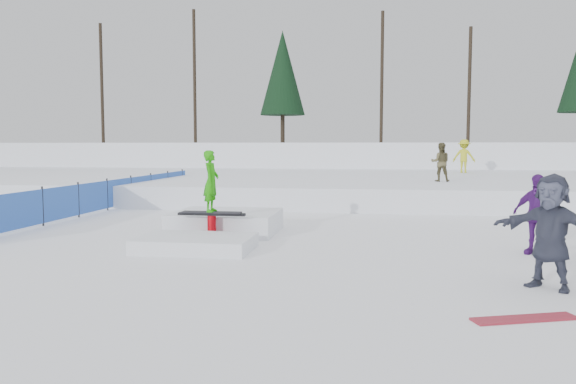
# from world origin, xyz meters

# --- Properties ---
(ground) EXTENTS (120.00, 120.00, 0.00)m
(ground) POSITION_xyz_m (0.00, 0.00, 0.00)
(ground) COLOR white
(snow_berm) EXTENTS (60.00, 14.00, 2.40)m
(snow_berm) POSITION_xyz_m (0.00, 30.00, 1.20)
(snow_berm) COLOR white
(snow_berm) RESTS_ON ground
(snow_midrise) EXTENTS (50.00, 18.00, 0.80)m
(snow_midrise) POSITION_xyz_m (0.00, 16.00, 0.40)
(snow_midrise) COLOR white
(snow_midrise) RESTS_ON ground
(safety_fence) EXTENTS (0.05, 16.00, 1.10)m
(safety_fence) POSITION_xyz_m (-6.50, 6.60, 0.55)
(safety_fence) COLOR blue
(safety_fence) RESTS_ON ground
(treeline) EXTENTS (40.24, 4.22, 10.50)m
(treeline) POSITION_xyz_m (6.18, 28.28, 7.45)
(treeline) COLOR black
(treeline) RESTS_ON snow_berm
(walker_olive) EXTENTS (0.78, 0.63, 1.54)m
(walker_olive) POSITION_xyz_m (5.15, 11.49, 1.57)
(walker_olive) COLOR brown
(walker_olive) RESTS_ON snow_midrise
(walker_ygreen) EXTENTS (1.25, 0.92, 1.74)m
(walker_ygreen) POSITION_xyz_m (7.16, 18.89, 1.67)
(walker_ygreen) COLOR gold
(walker_ygreen) RESTS_ON snow_midrise
(spectator_purple) EXTENTS (1.00, 0.93, 1.65)m
(spectator_purple) POSITION_xyz_m (5.85, 0.59, 0.83)
(spectator_purple) COLOR #4C186E
(spectator_purple) RESTS_ON ground
(spectator_dark) EXTENTS (1.66, 1.43, 1.80)m
(spectator_dark) POSITION_xyz_m (5.28, -2.29, 0.90)
(spectator_dark) COLOR #3A3E51
(spectator_dark) RESTS_ON ground
(loose_board_red) EXTENTS (1.41, 0.73, 0.03)m
(loose_board_red) POSITION_xyz_m (4.50, -4.00, 0.01)
(loose_board_red) COLOR maroon
(loose_board_red) RESTS_ON ground
(jib_rail_feature) EXTENTS (2.60, 4.40, 2.11)m
(jib_rail_feature) POSITION_xyz_m (-1.17, 1.72, 0.30)
(jib_rail_feature) COLOR white
(jib_rail_feature) RESTS_ON ground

